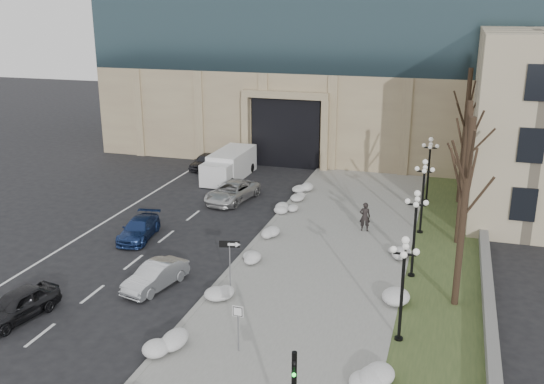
{
  "coord_description": "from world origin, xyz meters",
  "views": [
    {
      "loc": [
        9.76,
        -17.07,
        13.68
      ],
      "look_at": [
        0.28,
        13.95,
        3.5
      ],
      "focal_mm": 40.0,
      "sensor_mm": 36.0,
      "label": 1
    }
  ],
  "objects_px": {
    "pedestrian": "(365,217)",
    "one_way_sign": "(233,251)",
    "car_d": "(232,192)",
    "lamppost_b": "(415,222)",
    "car_b": "(155,276)",
    "car_c": "(139,229)",
    "lamppost_c": "(423,186)",
    "box_truck": "(229,166)",
    "keep_sign": "(238,319)",
    "lamppost_a": "(403,275)",
    "car_e": "(205,161)",
    "lamppost_d": "(429,161)",
    "car_a": "(17,305)"
  },
  "relations": [
    {
      "from": "lamppost_b",
      "to": "lamppost_d",
      "type": "bearing_deg",
      "value": 90.0
    },
    {
      "from": "pedestrian",
      "to": "keep_sign",
      "type": "height_order",
      "value": "keep_sign"
    },
    {
      "from": "car_d",
      "to": "lamppost_b",
      "type": "relative_size",
      "value": 1.06
    },
    {
      "from": "car_c",
      "to": "lamppost_c",
      "type": "bearing_deg",
      "value": 10.53
    },
    {
      "from": "lamppost_d",
      "to": "one_way_sign",
      "type": "bearing_deg",
      "value": -115.16
    },
    {
      "from": "car_c",
      "to": "lamppost_c",
      "type": "distance_m",
      "value": 17.38
    },
    {
      "from": "one_way_sign",
      "to": "lamppost_c",
      "type": "height_order",
      "value": "lamppost_c"
    },
    {
      "from": "pedestrian",
      "to": "one_way_sign",
      "type": "height_order",
      "value": "one_way_sign"
    },
    {
      "from": "car_a",
      "to": "car_e",
      "type": "bearing_deg",
      "value": 106.1
    },
    {
      "from": "keep_sign",
      "to": "lamppost_a",
      "type": "xyz_separation_m",
      "value": [
        6.15,
        2.82,
        1.5
      ]
    },
    {
      "from": "car_b",
      "to": "box_truck",
      "type": "bearing_deg",
      "value": 113.39
    },
    {
      "from": "car_d",
      "to": "box_truck",
      "type": "xyz_separation_m",
      "value": [
        -2.32,
        5.55,
        0.35
      ]
    },
    {
      "from": "one_way_sign",
      "to": "car_b",
      "type": "bearing_deg",
      "value": 174.02
    },
    {
      "from": "keep_sign",
      "to": "lamppost_b",
      "type": "distance_m",
      "value": 11.27
    },
    {
      "from": "box_truck",
      "to": "keep_sign",
      "type": "bearing_deg",
      "value": -67.68
    },
    {
      "from": "lamppost_a",
      "to": "pedestrian",
      "type": "bearing_deg",
      "value": 105.22
    },
    {
      "from": "one_way_sign",
      "to": "keep_sign",
      "type": "xyz_separation_m",
      "value": [
        2.03,
        -4.91,
        -0.72
      ]
    },
    {
      "from": "car_e",
      "to": "car_d",
      "type": "bearing_deg",
      "value": -51.05
    },
    {
      "from": "car_d",
      "to": "keep_sign",
      "type": "bearing_deg",
      "value": -58.71
    },
    {
      "from": "one_way_sign",
      "to": "lamppost_a",
      "type": "relative_size",
      "value": 0.58
    },
    {
      "from": "car_a",
      "to": "car_e",
      "type": "xyz_separation_m",
      "value": [
        -2.13,
        26.48,
        -0.04
      ]
    },
    {
      "from": "car_b",
      "to": "lamppost_b",
      "type": "xyz_separation_m",
      "value": [
        12.15,
        4.92,
        2.43
      ]
    },
    {
      "from": "one_way_sign",
      "to": "lamppost_d",
      "type": "height_order",
      "value": "lamppost_d"
    },
    {
      "from": "car_d",
      "to": "pedestrian",
      "type": "distance_m",
      "value": 10.63
    },
    {
      "from": "car_d",
      "to": "lamppost_c",
      "type": "relative_size",
      "value": 1.06
    },
    {
      "from": "box_truck",
      "to": "lamppost_a",
      "type": "distance_m",
      "value": 26.49
    },
    {
      "from": "car_c",
      "to": "lamppost_c",
      "type": "relative_size",
      "value": 0.88
    },
    {
      "from": "car_e",
      "to": "lamppost_a",
      "type": "xyz_separation_m",
      "value": [
        18.76,
        -23.42,
        2.43
      ]
    },
    {
      "from": "car_c",
      "to": "box_truck",
      "type": "relative_size",
      "value": 0.61
    },
    {
      "from": "car_b",
      "to": "car_d",
      "type": "bearing_deg",
      "value": 108.13
    },
    {
      "from": "car_a",
      "to": "pedestrian",
      "type": "height_order",
      "value": "pedestrian"
    },
    {
      "from": "lamppost_b",
      "to": "lamppost_d",
      "type": "distance_m",
      "value": 13.0
    },
    {
      "from": "car_a",
      "to": "lamppost_d",
      "type": "xyz_separation_m",
      "value": [
        16.63,
        22.55,
        2.39
      ]
    },
    {
      "from": "car_a",
      "to": "pedestrian",
      "type": "distance_m",
      "value": 20.27
    },
    {
      "from": "car_a",
      "to": "car_d",
      "type": "distance_m",
      "value": 19.02
    },
    {
      "from": "keep_sign",
      "to": "car_b",
      "type": "bearing_deg",
      "value": 145.17
    },
    {
      "from": "car_d",
      "to": "car_e",
      "type": "xyz_separation_m",
      "value": [
        -5.38,
        7.73,
        -0.05
      ]
    },
    {
      "from": "car_b",
      "to": "car_e",
      "type": "distance_m",
      "value": 22.82
    },
    {
      "from": "keep_sign",
      "to": "lamppost_d",
      "type": "xyz_separation_m",
      "value": [
        6.15,
        22.32,
        1.5
      ]
    },
    {
      "from": "keep_sign",
      "to": "lamppost_b",
      "type": "relative_size",
      "value": 0.45
    },
    {
      "from": "car_a",
      "to": "one_way_sign",
      "type": "bearing_deg",
      "value": 42.82
    },
    {
      "from": "car_c",
      "to": "car_d",
      "type": "relative_size",
      "value": 0.83
    },
    {
      "from": "car_e",
      "to": "pedestrian",
      "type": "xyz_separation_m",
      "value": [
        15.42,
        -11.18,
        0.39
      ]
    },
    {
      "from": "car_e",
      "to": "lamppost_b",
      "type": "bearing_deg",
      "value": -37.9
    },
    {
      "from": "pedestrian",
      "to": "keep_sign",
      "type": "bearing_deg",
      "value": 69.37
    },
    {
      "from": "keep_sign",
      "to": "car_e",
      "type": "bearing_deg",
      "value": 117.05
    },
    {
      "from": "box_truck",
      "to": "lamppost_c",
      "type": "relative_size",
      "value": 1.44
    },
    {
      "from": "pedestrian",
      "to": "car_b",
      "type": "bearing_deg",
      "value": 40.37
    },
    {
      "from": "car_a",
      "to": "box_truck",
      "type": "bearing_deg",
      "value": 99.32
    },
    {
      "from": "car_e",
      "to": "box_truck",
      "type": "xyz_separation_m",
      "value": [
        3.06,
        -2.18,
        0.4
      ]
    }
  ]
}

